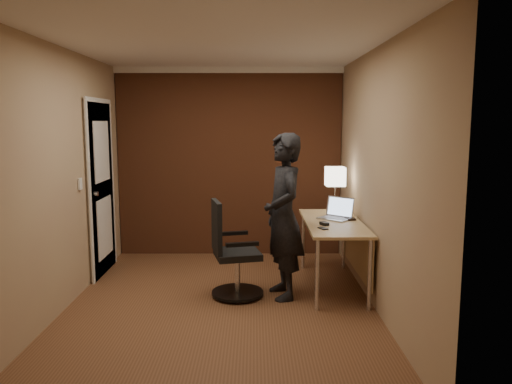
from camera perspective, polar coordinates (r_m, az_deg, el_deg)
room at (r=6.29m, az=-5.72°, el=4.14°), size 4.00×4.00×4.00m
desk at (r=5.48m, az=9.52°, el=-4.63°), size 0.60×1.50×0.73m
desk_lamp at (r=5.93m, az=9.03°, el=1.70°), size 0.22×0.22×0.54m
laptop at (r=5.59m, az=9.25°, el=-2.36°), size 0.42×0.41×0.23m
mouse at (r=5.22m, az=7.81°, el=-3.60°), size 0.09×0.12×0.03m
phone at (r=5.05m, az=7.67°, el=-4.14°), size 0.10×0.13×0.01m
wallet at (r=5.54m, az=10.72°, el=-3.04°), size 0.12×0.13×0.02m
office_chair at (r=5.14m, az=-2.84°, el=-7.28°), size 0.54×0.60×0.98m
person at (r=5.07m, az=3.16°, el=-2.79°), size 0.53×0.69×1.68m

